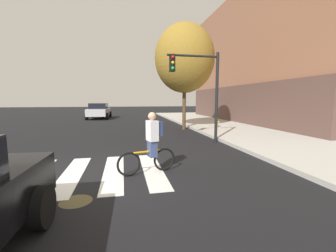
# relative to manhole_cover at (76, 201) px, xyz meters

# --- Properties ---
(ground_plane) EXTENTS (120.00, 120.00, 0.00)m
(ground_plane) POSITION_rel_manhole_cover_xyz_m (0.04, 1.73, -0.00)
(ground_plane) COLOR black
(crosswalk_stripes) EXTENTS (4.95, 3.31, 0.01)m
(crosswalk_stripes) POSITION_rel_manhole_cover_xyz_m (-0.43, 1.73, 0.00)
(crosswalk_stripes) COLOR silver
(crosswalk_stripes) RESTS_ON ground
(manhole_cover) EXTENTS (0.64, 0.64, 0.01)m
(manhole_cover) POSITION_rel_manhole_cover_xyz_m (0.00, 0.00, 0.00)
(manhole_cover) COLOR #473D1E
(manhole_cover) RESTS_ON ground
(sedan_mid) EXTENTS (2.45, 4.88, 1.65)m
(sedan_mid) POSITION_rel_manhole_cover_xyz_m (-1.56, 20.35, 0.85)
(sedan_mid) COLOR #B7B7BC
(sedan_mid) RESTS_ON ground
(cyclist) EXTENTS (1.66, 0.52, 1.69)m
(cyclist) POSITION_rel_manhole_cover_xyz_m (1.71, 1.46, 0.84)
(cyclist) COLOR black
(cyclist) RESTS_ON ground
(traffic_light_near) EXTENTS (2.47, 0.28, 4.20)m
(traffic_light_near) POSITION_rel_manhole_cover_xyz_m (4.51, 5.36, 2.86)
(traffic_light_near) COLOR black
(traffic_light_near) RESTS_ON ground
(fire_hydrant) EXTENTS (0.33, 0.22, 0.78)m
(fire_hydrant) POSITION_rel_manhole_cover_xyz_m (7.23, 9.59, 0.53)
(fire_hydrant) COLOR gold
(fire_hydrant) RESTS_ON sidewalk
(street_tree_near) EXTENTS (3.94, 3.94, 7.01)m
(street_tree_near) POSITION_rel_manhole_cover_xyz_m (5.05, 10.00, 4.73)
(street_tree_near) COLOR #4C3823
(street_tree_near) RESTS_ON ground
(corner_building) EXTENTS (16.15, 19.32, 11.07)m
(corner_building) POSITION_rel_manhole_cover_xyz_m (18.38, 13.44, 5.48)
(corner_building) COLOR brown
(corner_building) RESTS_ON ground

